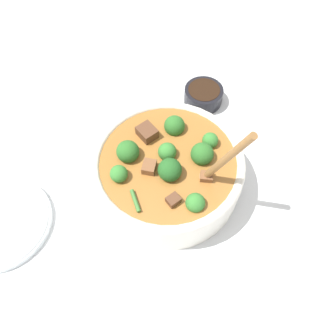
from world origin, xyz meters
TOP-DOWN VIEW (x-y plane):
  - ground_plane at (0.00, 0.00)m, footprint 4.00×4.00m
  - stew_bowl at (-0.00, -0.00)m, footprint 0.28×0.28m
  - condiment_bowl at (0.21, -0.11)m, footprint 0.09×0.09m
  - empty_plate at (-0.05, 0.32)m, footprint 0.19×0.19m

SIDE VIEW (x-z plane):
  - ground_plane at x=0.00m, z-range 0.00..0.00m
  - empty_plate at x=-0.05m, z-range 0.00..0.02m
  - condiment_bowl at x=0.21m, z-range 0.00..0.04m
  - stew_bowl at x=0.00m, z-range -0.07..0.17m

